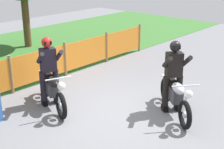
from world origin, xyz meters
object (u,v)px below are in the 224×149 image
object	(u,v)px
motorcycle_lead	(175,96)
rider_trailing	(48,67)
rider_lead	(173,72)
motorcycle_trailing	(52,89)

from	to	relation	value
motorcycle_lead	rider_trailing	xyz separation A→B (m)	(-1.54, 2.60, 0.49)
rider_lead	rider_trailing	bearing A→B (deg)	-105.11
motorcycle_lead	rider_lead	bearing A→B (deg)	-179.49
rider_trailing	rider_lead	bearing A→B (deg)	56.99
motorcycle_trailing	rider_trailing	bearing A→B (deg)	-179.49
motorcycle_lead	rider_lead	world-z (taller)	rider_lead
motorcycle_lead	motorcycle_trailing	distance (m)	2.89
rider_trailing	motorcycle_lead	bearing A→B (deg)	53.02
motorcycle_lead	rider_trailing	size ratio (longest dim) A/B	0.94
motorcycle_trailing	rider_trailing	xyz separation A→B (m)	(0.08, 0.20, 0.49)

